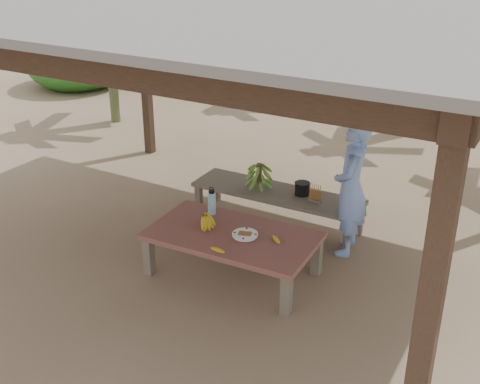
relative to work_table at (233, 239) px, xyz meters
The scene contains 15 objects.
ground 0.63m from the work_table, 140.29° to the left, with size 80.00×80.00×0.00m, color brown.
pavilion 2.39m from the work_table, 142.85° to the left, with size 6.60×5.60×2.95m.
work_table is the anchor object (origin of this frame).
bench 1.33m from the work_table, 95.51° to the left, with size 2.21×0.65×0.45m.
ripe_banana_bunch 0.39m from the work_table, behind, with size 0.26×0.22×0.16m, color gold, non-canonical shape.
plate 0.17m from the work_table, ahead, with size 0.28×0.28×0.04m.
loose_banana_front 0.43m from the work_table, 80.41° to the right, with size 0.04×0.17×0.04m, color gold.
loose_banana_side 0.50m from the work_table, ahead, with size 0.04×0.15×0.04m, color gold.
water_flask 0.58m from the work_table, 146.56° to the left, with size 0.09×0.09×0.33m.
green_banana_stalk 1.38m from the work_table, 106.26° to the left, with size 0.30×0.30×0.35m, color #598C2D, non-canonical shape.
cooking_pot 1.40m from the work_table, 82.43° to the left, with size 0.18×0.18×0.16m, color black.
skewer_rack 1.35m from the work_table, 72.36° to the left, with size 0.18×0.08×0.24m, color #A57F47, non-canonical shape.
woman 1.48m from the work_table, 50.96° to the left, with size 0.60×0.39×1.64m, color #6F8BD2.
hut 9.62m from the work_table, 120.32° to the left, with size 4.40×3.43×2.85m.
banana_plant_n 5.96m from the work_table, 86.30° to the left, with size 1.80×1.80×2.74m.
Camera 1 is at (3.27, -5.18, 3.58)m, focal length 45.00 mm.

